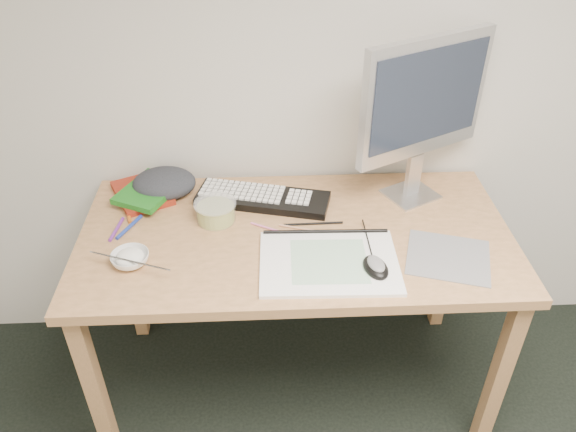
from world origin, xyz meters
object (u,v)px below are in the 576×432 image
(sketchpad, at_px, (329,263))
(rice_bowl, at_px, (130,259))
(keyboard, at_px, (263,199))
(monitor, at_px, (424,102))
(desk, at_px, (295,252))

(sketchpad, bearing_deg, rice_bowl, 178.55)
(keyboard, bearing_deg, monitor, 15.92)
(desk, xyz_separation_m, keyboard, (-0.10, 0.18, 0.10))
(desk, height_order, sketchpad, sketchpad)
(keyboard, xyz_separation_m, rice_bowl, (-0.40, -0.31, 0.00))
(keyboard, bearing_deg, sketchpad, -46.44)
(desk, bearing_deg, rice_bowl, -165.31)
(desk, bearing_deg, monitor, 25.33)
(keyboard, bearing_deg, desk, -46.06)
(sketchpad, height_order, keyboard, keyboard)
(sketchpad, relative_size, monitor, 0.73)
(monitor, bearing_deg, desk, 177.73)
(desk, distance_m, rice_bowl, 0.53)
(desk, xyz_separation_m, monitor, (0.42, 0.20, 0.44))
(monitor, height_order, rice_bowl, monitor)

